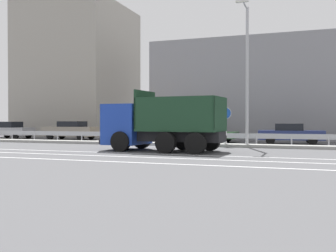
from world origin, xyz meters
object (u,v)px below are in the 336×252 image
dump_truck (150,127)px  parked_car_5 (290,134)px  parked_car_3 (130,132)px  parked_car_4 (206,134)px  parked_car_2 (71,130)px  parked_car_1 (11,130)px  street_lamp_1 (247,69)px  median_road_sign (225,126)px

dump_truck → parked_car_5: 10.70m
parked_car_3 → parked_car_4: parked_car_3 is taller
parked_car_2 → parked_car_5: 17.47m
parked_car_2 → parked_car_3: parked_car_2 is taller
parked_car_1 → parked_car_2: (5.81, 0.44, 0.03)m
street_lamp_1 → parked_car_3: (-9.54, 4.26, -3.95)m
median_road_sign → parked_car_4: median_road_sign is taller
parked_car_2 → parked_car_5: bearing=-90.9°
parked_car_4 → parked_car_3: bearing=-84.8°
parked_car_3 → parked_car_4: 5.95m
parked_car_2 → parked_car_3: bearing=-93.8°
parked_car_1 → parked_car_5: bearing=92.1°
parked_car_2 → median_road_sign: bearing=-107.0°
street_lamp_1 → parked_car_1: (-20.96, 4.28, -3.90)m
street_lamp_1 → parked_car_5: bearing=61.0°
street_lamp_1 → median_road_sign: bearing=169.1°
median_road_sign → parked_car_3: 9.17m
dump_truck → parked_car_4: 8.81m
median_road_sign → street_lamp_1: 3.63m
parked_car_1 → parked_car_5: 23.27m
street_lamp_1 → parked_car_4: (-3.61, 4.71, -4.01)m
parked_car_1 → parked_car_2: 5.83m
median_road_sign → parked_car_3: bearing=154.0°
dump_truck → parked_car_2: bearing=54.2°
street_lamp_1 → parked_car_5: street_lamp_1 is taller
street_lamp_1 → parked_car_2: size_ratio=1.76×
parked_car_4 → parked_car_5: 5.95m
parked_car_1 → parked_car_3: parked_car_1 is taller
median_road_sign → parked_car_5: bearing=47.2°
parked_car_3 → parked_car_5: size_ratio=0.97×
dump_truck → parked_car_3: size_ratio=1.54×
dump_truck → parked_car_5: size_ratio=1.49×
dump_truck → parked_car_1: 18.41m
median_road_sign → street_lamp_1: bearing=-10.9°
parked_car_2 → parked_car_1: bearing=95.2°
median_road_sign → parked_car_2: 14.55m
parked_car_2 → parked_car_4: bearing=-89.2°
median_road_sign → parked_car_4: bearing=117.3°
dump_truck → street_lamp_1: bearing=-44.7°
dump_truck → parked_car_2: 13.76m
parked_car_1 → parked_car_3: (11.41, -0.02, -0.05)m
parked_car_2 → street_lamp_1: bearing=-106.4°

